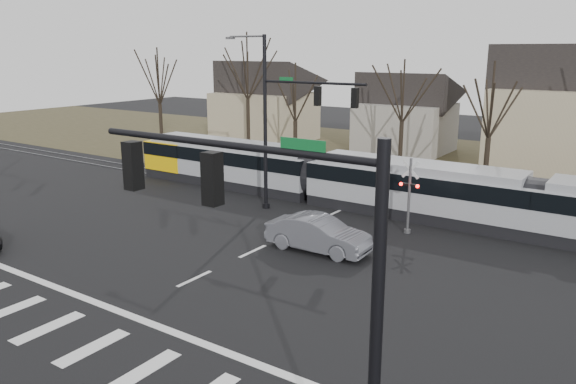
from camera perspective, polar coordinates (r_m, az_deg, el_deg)
The scene contains 15 objects.
ground at distance 22.89m, azimuth -12.98°, elevation -10.20°, with size 140.00×140.00×0.00m, color black.
grass_verge at distance 49.39m, azimuth 15.20°, elevation 2.83°, with size 140.00×28.00×0.01m, color #38331E.
crosswalk at distance 20.70m, azimuth -21.30°, elevation -13.58°, with size 27.00×2.60×0.01m.
stop_line at distance 21.84m, azimuth -16.49°, elevation -11.66°, with size 28.00×0.35×0.01m, color silver.
lane_dashes at distance 35.01m, azimuth 6.46°, elevation -1.32°, with size 0.18×30.00×0.01m.
rail_pair at distance 34.83m, azimuth 6.30°, elevation -1.35°, with size 90.00×1.52×0.06m.
tram at distance 33.02m, azimuth 12.54°, elevation 0.53°, with size 41.37×3.07×3.14m.
sedan at distance 26.78m, azimuth 3.10°, elevation -4.27°, with size 5.15×1.91×1.68m, color slate.
signal_pole_near_right at distance 10.49m, azimuth -0.39°, elevation -9.09°, with size 6.72×0.44×8.00m.
signal_pole_far at distance 32.18m, azimuth -0.04°, elevation 7.75°, with size 9.28×0.44×10.20m.
rail_crossing_signal at distance 29.69m, azimuth 12.19°, elevation -0.62°, with size 1.08×0.36×4.00m.
tree_row at distance 42.40m, azimuth 15.48°, elevation 7.85°, with size 59.20×7.20×10.00m.
house_a at distance 59.90m, azimuth -2.41°, elevation 9.54°, with size 9.72×8.64×8.60m.
house_b at distance 54.28m, azimuth 11.87°, elevation 8.24°, with size 8.64×7.56×7.65m.
house_c at distance 47.57m, azimuth 26.38°, elevation 7.81°, with size 10.80×8.64×10.10m.
Camera 1 is at (15.59, -13.93, 9.31)m, focal length 35.00 mm.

